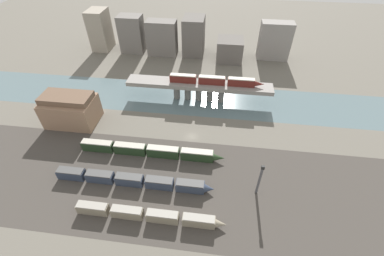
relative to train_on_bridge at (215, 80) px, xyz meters
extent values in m
plane|color=#666056|center=(-7.13, -26.33, -10.86)|extent=(400.00, 400.00, 0.00)
cube|color=#423D38|center=(-7.13, -50.33, -10.86)|extent=(280.00, 42.00, 0.01)
cube|color=slate|center=(-7.13, 0.00, -10.86)|extent=(320.00, 26.18, 0.01)
cube|color=gray|center=(-7.13, 0.00, -2.77)|extent=(66.85, 8.00, 1.90)
cylinder|color=slate|center=(-17.60, 0.00, -7.29)|extent=(2.98, 2.98, 7.14)
cylinder|color=slate|center=(-12.37, 0.00, -7.29)|extent=(2.98, 2.98, 7.14)
cylinder|color=slate|center=(-7.13, 0.00, -7.29)|extent=(2.98, 2.98, 7.14)
cylinder|color=slate|center=(-1.89, 0.00, -7.29)|extent=(2.98, 2.98, 7.14)
cylinder|color=slate|center=(3.34, 0.00, -7.29)|extent=(2.98, 2.98, 7.14)
cube|color=#5B1E19|center=(-14.42, 0.00, -0.16)|extent=(12.01, 2.60, 3.32)
cube|color=#B7B2A3|center=(-14.42, 0.00, 1.70)|extent=(11.53, 2.39, 0.40)
cube|color=#5B1E19|center=(-1.33, 0.00, -0.16)|extent=(12.01, 2.60, 3.32)
cube|color=#B7B2A3|center=(-1.33, 0.00, 1.70)|extent=(11.53, 2.39, 0.40)
cube|color=#5B1E19|center=(11.76, 0.00, -0.16)|extent=(12.01, 2.60, 3.32)
cube|color=#B7B2A3|center=(11.76, 0.00, 1.70)|extent=(11.53, 2.39, 0.40)
cone|color=#5B1E19|center=(19.87, 0.00, -0.32)|extent=(4.20, 2.34, 2.34)
cube|color=gray|center=(-32.44, -63.16, -9.25)|extent=(9.52, 2.71, 3.22)
cube|color=#9E998E|center=(-32.44, -63.16, -7.44)|extent=(9.14, 2.49, 0.40)
cube|color=gray|center=(-21.74, -63.16, -9.25)|extent=(9.52, 2.71, 3.22)
cube|color=#9E998E|center=(-21.74, -63.16, -7.44)|extent=(9.14, 2.49, 0.40)
cube|color=gray|center=(-11.04, -63.16, -9.25)|extent=(9.52, 2.71, 3.22)
cube|color=#9E998E|center=(-11.04, -63.16, -7.44)|extent=(9.14, 2.49, 0.40)
cube|color=gray|center=(-0.34, -63.16, -9.25)|extent=(9.52, 2.71, 3.22)
cube|color=#9E998E|center=(-0.34, -63.16, -7.44)|extent=(9.14, 2.49, 0.40)
cone|color=gray|center=(6.08, -63.16, -9.41)|extent=(3.33, 2.44, 2.44)
cube|color=#2D384C|center=(-45.09, -51.54, -9.20)|extent=(9.23, 3.16, 3.32)
cube|color=#4C4C4C|center=(-45.09, -51.54, -7.34)|extent=(8.86, 2.91, 0.40)
cube|color=#2D384C|center=(-34.92, -51.54, -9.20)|extent=(9.23, 3.16, 3.32)
cube|color=#4C4C4C|center=(-34.92, -51.54, -7.34)|extent=(8.86, 2.91, 0.40)
cube|color=#2D384C|center=(-24.74, -51.54, -9.20)|extent=(9.23, 3.16, 3.32)
cube|color=#4C4C4C|center=(-24.74, -51.54, -7.34)|extent=(8.86, 2.91, 0.40)
cube|color=#2D384C|center=(-14.57, -51.54, -9.20)|extent=(9.23, 3.16, 3.32)
cube|color=#4C4C4C|center=(-14.57, -51.54, -7.34)|extent=(8.86, 2.91, 0.40)
cube|color=#2D384C|center=(-4.40, -51.54, -9.20)|extent=(9.23, 3.16, 3.32)
cube|color=#4C4C4C|center=(-4.40, -51.54, -7.34)|extent=(8.86, 2.91, 0.40)
cone|color=#2D384C|center=(1.83, -51.54, -9.37)|extent=(3.23, 2.84, 2.84)
cube|color=#23381E|center=(-41.34, -37.92, -8.99)|extent=(11.91, 2.92, 3.75)
cube|color=#B7B2A3|center=(-41.34, -37.92, -6.91)|extent=(11.44, 2.69, 0.40)
cube|color=#23381E|center=(-28.79, -37.92, -8.99)|extent=(11.91, 2.92, 3.75)
cube|color=#B7B2A3|center=(-28.79, -37.92, -6.91)|extent=(11.44, 2.69, 0.40)
cube|color=#23381E|center=(-16.25, -37.92, -8.99)|extent=(11.91, 2.92, 3.75)
cube|color=#B7B2A3|center=(-16.25, -37.92, -6.91)|extent=(11.44, 2.69, 0.40)
cube|color=#23381E|center=(-3.70, -37.92, -8.99)|extent=(11.91, 2.92, 3.75)
cube|color=#B7B2A3|center=(-3.70, -37.92, -6.91)|extent=(11.44, 2.69, 0.40)
cone|color=#23381E|center=(4.34, -37.92, -9.17)|extent=(4.17, 2.63, 2.63)
cube|color=#937056|center=(-58.31, -22.93, -5.38)|extent=(20.45, 13.82, 10.96)
cube|color=brown|center=(-58.31, -22.93, 1.30)|extent=(20.04, 9.67, 2.41)
cylinder|color=#4C4C51|center=(17.06, -49.90, -4.94)|extent=(0.80, 0.80, 11.84)
cube|color=black|center=(17.06, -49.90, 1.58)|extent=(1.00, 0.70, 1.20)
cube|color=gray|center=(-73.66, 49.16, 0.93)|extent=(10.41, 13.85, 23.58)
cube|color=slate|center=(-53.29, 47.78, -0.05)|extent=(13.94, 10.23, 21.62)
cube|color=slate|center=(-34.10, 45.68, -0.75)|extent=(17.43, 9.14, 20.22)
cube|color=#605B56|center=(-15.51, 49.50, -0.04)|extent=(12.22, 15.72, 21.65)
cube|color=#605B56|center=(6.43, 43.48, -4.67)|extent=(14.78, 15.01, 12.37)
cube|color=gray|center=(31.79, 48.42, -0.19)|extent=(17.91, 8.14, 21.35)
camera|label=1|loc=(2.46, -100.87, 60.22)|focal=24.00mm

